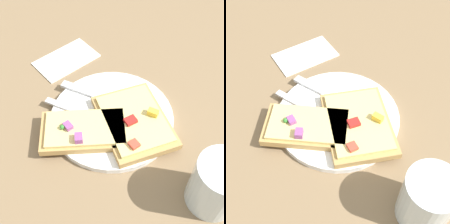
# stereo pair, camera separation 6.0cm
# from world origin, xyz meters

# --- Properties ---
(ground_plane) EXTENTS (4.00, 4.00, 0.00)m
(ground_plane) POSITION_xyz_m (0.00, 0.00, 0.00)
(ground_plane) COLOR #7F6647
(plate) EXTENTS (0.24, 0.24, 0.01)m
(plate) POSITION_xyz_m (0.00, 0.00, 0.01)
(plate) COLOR white
(plate) RESTS_ON ground
(fork) EXTENTS (0.11, 0.21, 0.01)m
(fork) POSITION_xyz_m (0.02, -0.00, 0.01)
(fork) COLOR silver
(fork) RESTS_ON plate
(knife) EXTENTS (0.10, 0.18, 0.01)m
(knife) POSITION_xyz_m (-0.01, -0.06, 0.01)
(knife) COLOR silver
(knife) RESTS_ON plate
(pizza_slice_main) EXTENTS (0.17, 0.19, 0.03)m
(pizza_slice_main) POSITION_xyz_m (-0.02, 0.04, 0.02)
(pizza_slice_main) COLOR tan
(pizza_slice_main) RESTS_ON plate
(pizza_slice_corner) EXTENTS (0.18, 0.17, 0.03)m
(pizza_slice_corner) POSITION_xyz_m (0.06, 0.00, 0.02)
(pizza_slice_corner) COLOR tan
(pizza_slice_corner) RESTS_ON plate
(crumb_scatter) EXTENTS (0.14, 0.08, 0.01)m
(crumb_scatter) POSITION_xyz_m (0.03, 0.04, 0.02)
(crumb_scatter) COLOR #BD8947
(crumb_scatter) RESTS_ON plate
(drinking_glass) EXTENTS (0.08, 0.08, 0.10)m
(drinking_glass) POSITION_xyz_m (-0.01, 0.23, 0.05)
(drinking_glass) COLOR silver
(drinking_glass) RESTS_ON ground
(napkin) EXTENTS (0.14, 0.08, 0.01)m
(napkin) POSITION_xyz_m (-0.03, -0.20, 0.00)
(napkin) COLOR white
(napkin) RESTS_ON ground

